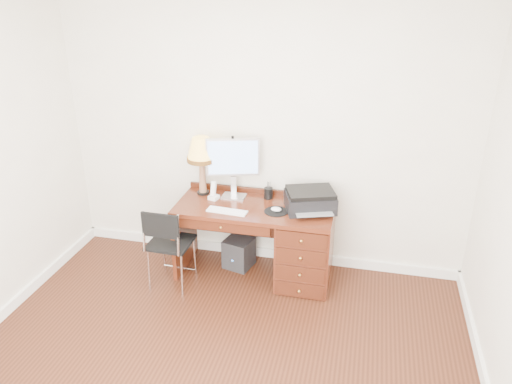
% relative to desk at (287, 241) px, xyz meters
% --- Properties ---
extents(ground, '(4.00, 4.00, 0.00)m').
position_rel_desk_xyz_m(ground, '(-0.32, -1.40, -0.41)').
color(ground, black).
rests_on(ground, ground).
extents(room_shell, '(4.00, 4.00, 4.00)m').
position_rel_desk_xyz_m(room_shell, '(-0.32, -0.77, -0.36)').
color(room_shell, white).
rests_on(room_shell, ground).
extents(desk, '(1.50, 0.67, 0.75)m').
position_rel_desk_xyz_m(desk, '(0.00, 0.00, 0.00)').
color(desk, '#522011').
rests_on(desk, ground).
extents(monitor, '(0.51, 0.24, 0.60)m').
position_rel_desk_xyz_m(monitor, '(-0.57, 0.18, 0.71)').
color(monitor, silver).
rests_on(monitor, desk).
extents(keyboard, '(0.39, 0.14, 0.01)m').
position_rel_desk_xyz_m(keyboard, '(-0.54, -0.18, 0.34)').
color(keyboard, white).
rests_on(keyboard, desk).
extents(mouse_pad, '(0.23, 0.23, 0.05)m').
position_rel_desk_xyz_m(mouse_pad, '(-0.10, -0.08, 0.35)').
color(mouse_pad, black).
rests_on(mouse_pad, desk).
extents(printer, '(0.53, 0.47, 0.20)m').
position_rel_desk_xyz_m(printer, '(0.20, 0.05, 0.43)').
color(printer, black).
rests_on(printer, desk).
extents(leg_lamp, '(0.29, 0.29, 0.58)m').
position_rel_desk_xyz_m(leg_lamp, '(-0.89, 0.16, 0.77)').
color(leg_lamp, black).
rests_on(leg_lamp, desk).
extents(phone, '(0.11, 0.11, 0.18)m').
position_rel_desk_xyz_m(phone, '(-0.75, 0.06, 0.39)').
color(phone, white).
rests_on(phone, desk).
extents(pen_cup, '(0.09, 0.09, 0.11)m').
position_rel_desk_xyz_m(pen_cup, '(-0.23, 0.20, 0.39)').
color(pen_cup, black).
rests_on(pen_cup, desk).
extents(chair, '(0.40, 0.40, 0.83)m').
position_rel_desk_xyz_m(chair, '(-1.06, -0.40, 0.09)').
color(chair, black).
rests_on(chair, ground).
extents(equipment_box, '(0.32, 0.32, 0.31)m').
position_rel_desk_xyz_m(equipment_box, '(-0.51, 0.10, -0.26)').
color(equipment_box, black).
rests_on(equipment_box, ground).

